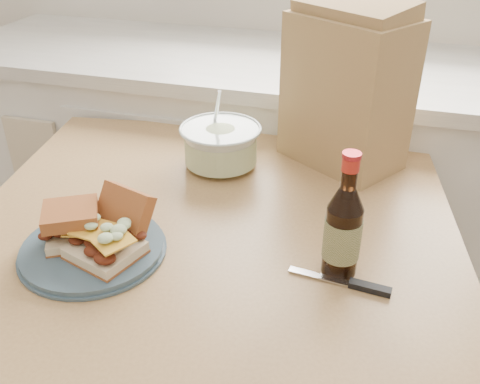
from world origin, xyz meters
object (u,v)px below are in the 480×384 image
(beer_bottle, at_px, (343,229))
(coleslaw_bowl, at_px, (221,147))
(dining_table, at_px, (211,271))
(paper_bag, at_px, (346,93))
(plate, at_px, (93,249))

(beer_bottle, bearing_deg, coleslaw_bowl, 112.97)
(coleslaw_bowl, bearing_deg, dining_table, -77.26)
(dining_table, height_order, coleslaw_bowl, coleslaw_bowl)
(paper_bag, bearing_deg, plate, -94.68)
(plate, bearing_deg, dining_table, 39.93)
(dining_table, height_order, beer_bottle, beer_bottle)
(paper_bag, bearing_deg, dining_table, -87.86)
(plate, distance_m, paper_bag, 0.66)
(coleslaw_bowl, xyz_separation_m, paper_bag, (0.27, 0.11, 0.12))
(dining_table, xyz_separation_m, beer_bottle, (0.27, -0.07, 0.21))
(plate, bearing_deg, paper_bag, 52.39)
(beer_bottle, bearing_deg, dining_table, 142.68)
(plate, bearing_deg, coleslaw_bowl, 73.02)
(plate, relative_size, paper_bag, 0.76)
(plate, distance_m, coleslaw_bowl, 0.41)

